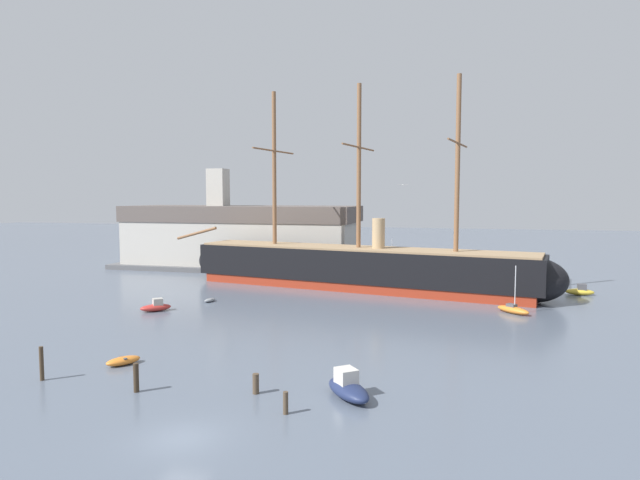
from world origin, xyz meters
name	(u,v)px	position (x,y,z in m)	size (l,w,h in m)	color
ground_plane	(182,439)	(0.00, 0.00, 0.00)	(400.00, 400.00, 0.00)	slate
tall_ship	(358,267)	(0.63, 48.12, 3.04)	(57.62, 16.45, 27.94)	maroon
dinghy_foreground_left	(123,361)	(-10.51, 10.26, 0.31)	(2.40, 2.80, 0.62)	orange
motorboat_foreground_right	(348,388)	(7.33, 7.90, 0.64)	(4.11, 4.47, 1.81)	#1E284C
motorboat_mid_left	(156,307)	(-18.56, 28.07, 0.50)	(3.43, 3.29, 1.41)	#B22D28
dinghy_alongside_bow	(210,300)	(-15.10, 34.41, 0.22)	(1.21, 1.96, 0.43)	gray
sailboat_alongside_stern	(513,309)	(19.88, 36.72, 0.44)	(3.76, 3.69, 5.27)	orange
dinghy_far_left	(213,272)	(-25.52, 56.85, 0.30)	(2.63, 1.46, 0.59)	#1E284C
motorboat_far_right	(580,291)	(29.37, 50.57, 0.51)	(3.58, 1.69, 1.46)	gold
sailboat_distant_centre	(392,269)	(3.13, 66.22, 0.48)	(2.07, 4.51, 5.65)	#236670
mooring_piling_nearest	(136,378)	(-6.23, 5.44, 0.95)	(0.35, 0.35, 1.91)	#382B1E
mooring_piling_left_pair	(42,364)	(-13.86, 5.78, 1.19)	(0.29, 0.29, 2.39)	#423323
mooring_piling_right_pair	(286,403)	(4.31, 4.44, 0.67)	(0.31, 0.31, 1.34)	#4C3D2D
mooring_piling_midwater	(256,384)	(1.42, 7.09, 0.66)	(0.41, 0.41, 1.32)	#4C3D2D
dockside_warehouse_left	(242,237)	(-23.75, 65.46, 5.56)	(44.60, 17.44, 17.75)	#565659
seagull_in_flight	(403,185)	(8.38, 30.63, 13.93)	(1.12, 0.41, 0.13)	silver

